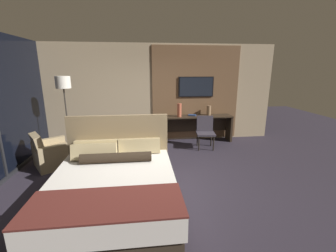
{
  "coord_description": "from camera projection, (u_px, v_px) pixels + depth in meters",
  "views": [
    {
      "loc": [
        -0.31,
        -3.95,
        2.11
      ],
      "look_at": [
        0.25,
        0.8,
        0.88
      ],
      "focal_mm": 24.0,
      "sensor_mm": 36.0,
      "label": 1
    }
  ],
  "objects": [
    {
      "name": "floor_lamp",
      "position": [
        64.0,
        89.0,
        5.27
      ],
      "size": [
        0.34,
        0.34,
        1.94
      ],
      "color": "#282623",
      "rests_on": "ground_plane"
    },
    {
      "name": "book",
      "position": [
        192.0,
        115.0,
        6.55
      ],
      "size": [
        0.26,
        0.22,
        0.03
      ],
      "color": "navy",
      "rests_on": "desk"
    },
    {
      "name": "vase_tall",
      "position": [
        179.0,
        110.0,
        6.38
      ],
      "size": [
        0.12,
        0.12,
        0.38
      ],
      "color": "#B2563D",
      "rests_on": "desk"
    },
    {
      "name": "desk_chair",
      "position": [
        205.0,
        129.0,
        6.1
      ],
      "size": [
        0.53,
        0.53,
        0.86
      ],
      "rotation": [
        0.0,
        0.0,
        -0.13
      ],
      "color": "#38333D",
      "rests_on": "ground_plane"
    },
    {
      "name": "tv",
      "position": [
        196.0,
        87.0,
        6.54
      ],
      "size": [
        1.03,
        0.04,
        0.58
      ],
      "color": "black"
    },
    {
      "name": "wall_back_tv_panel",
      "position": [
        159.0,
        94.0,
        6.53
      ],
      "size": [
        7.2,
        0.09,
        2.8
      ],
      "color": "tan",
      "rests_on": "ground_plane"
    },
    {
      "name": "armchair_by_window",
      "position": [
        52.0,
        154.0,
        4.97
      ],
      "size": [
        1.0,
        1.01,
        0.79
      ],
      "rotation": [
        0.0,
        0.0,
        2.16
      ],
      "color": "#998460",
      "rests_on": "ground_plane"
    },
    {
      "name": "desk",
      "position": [
        196.0,
        124.0,
        6.63
      ],
      "size": [
        2.06,
        0.46,
        0.78
      ],
      "color": "#2D2319",
      "rests_on": "ground_plane"
    },
    {
      "name": "ground_plane",
      "position": [
        160.0,
        180.0,
        4.36
      ],
      "size": [
        16.0,
        16.0,
        0.0
      ],
      "primitive_type": "plane",
      "color": "#28232D"
    },
    {
      "name": "bed",
      "position": [
        114.0,
        185.0,
        3.53
      ],
      "size": [
        1.9,
        2.23,
        1.25
      ],
      "color": "#33281E",
      "rests_on": "ground_plane"
    },
    {
      "name": "vase_short",
      "position": [
        209.0,
        110.0,
        6.61
      ],
      "size": [
        0.13,
        0.13,
        0.28
      ],
      "color": "#846647",
      "rests_on": "desk"
    }
  ]
}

